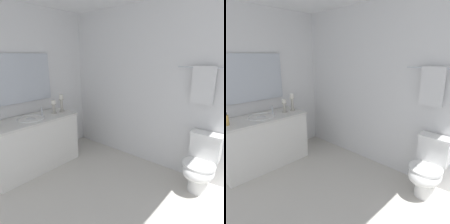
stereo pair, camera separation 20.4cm
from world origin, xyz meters
TOP-DOWN VIEW (x-y plane):
  - floor at (0.00, 0.00)m, footprint 3.19×2.65m
  - wall_back at (0.00, 1.32)m, footprint 3.19×0.04m
  - wall_left at (-1.60, 0.00)m, footprint 0.04×2.65m
  - vanity_cabinet at (-1.27, 0.01)m, footprint 0.58×1.32m
  - sink_basin at (-1.27, 0.01)m, footprint 0.40×0.40m
  - mirror at (-1.55, 0.01)m, footprint 0.02×1.10m
  - candle_holder_tall at (-1.24, 0.55)m, footprint 0.09×0.09m
  - candle_holder_short at (-1.25, 0.41)m, footprint 0.09×0.09m
  - toilet at (0.89, 1.04)m, footprint 0.39×0.54m
  - towel_bar at (0.75, 1.26)m, footprint 0.69×0.02m
  - towel_near_vanity at (0.75, 1.25)m, footprint 0.28×0.03m

SIDE VIEW (x-z plane):
  - floor at x=0.00m, z-range -0.02..0.00m
  - toilet at x=0.89m, z-range -0.01..0.74m
  - vanity_cabinet at x=-1.27m, z-range 0.00..0.80m
  - sink_basin at x=-1.27m, z-range 0.64..0.88m
  - candle_holder_short at x=-1.25m, z-range 0.80..1.02m
  - candle_holder_tall at x=-1.24m, z-range 0.81..1.10m
  - wall_back at x=0.00m, z-range 0.00..2.45m
  - wall_left at x=-1.60m, z-range 0.00..2.45m
  - towel_near_vanity at x=0.75m, z-range 1.10..1.58m
  - mirror at x=-1.55m, z-range 1.00..1.74m
  - towel_bar at x=0.75m, z-range 1.55..1.57m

